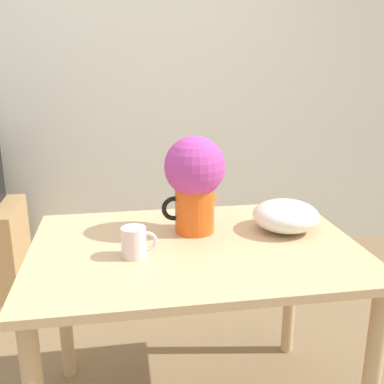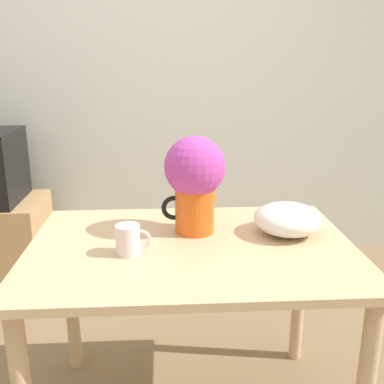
# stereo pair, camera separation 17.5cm
# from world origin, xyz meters

# --- Properties ---
(wall_back) EXTENTS (8.00, 0.05, 2.60)m
(wall_back) POSITION_xyz_m (0.00, 1.77, 1.30)
(wall_back) COLOR silver
(wall_back) RESTS_ON ground_plane
(table) EXTENTS (1.21, 0.85, 0.78)m
(table) POSITION_xyz_m (0.16, 0.01, 0.67)
(table) COLOR tan
(table) RESTS_ON ground_plane
(flower_vase) EXTENTS (0.25, 0.24, 0.39)m
(flower_vase) POSITION_xyz_m (0.18, 0.14, 1.01)
(flower_vase) COLOR #E05619
(flower_vase) RESTS_ON table
(coffee_mug) EXTENTS (0.13, 0.09, 0.11)m
(coffee_mug) POSITION_xyz_m (-0.06, -0.06, 0.84)
(coffee_mug) COLOR silver
(coffee_mug) RESTS_ON table
(white_bowl) EXTENTS (0.27, 0.27, 0.12)m
(white_bowl) POSITION_xyz_m (0.54, 0.09, 0.84)
(white_bowl) COLOR silver
(white_bowl) RESTS_ON table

